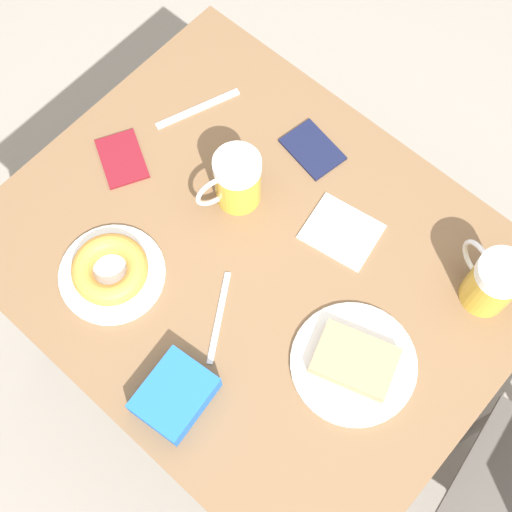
# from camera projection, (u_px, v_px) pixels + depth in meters

# --- Properties ---
(ground_plane) EXTENTS (8.00, 8.00, 0.00)m
(ground_plane) POSITION_uv_depth(u_px,v_px,m) (256.00, 356.00, 2.14)
(ground_plane) COLOR gray
(table) EXTENTS (0.83, 1.03, 0.77)m
(table) POSITION_uv_depth(u_px,v_px,m) (256.00, 271.00, 1.50)
(table) COLOR brown
(table) RESTS_ON ground_plane
(plate_with_cake) EXTENTS (0.24, 0.24, 0.04)m
(plate_with_cake) POSITION_uv_depth(u_px,v_px,m) (354.00, 362.00, 1.34)
(plate_with_cake) COLOR white
(plate_with_cake) RESTS_ON table
(plate_with_donut) EXTENTS (0.21, 0.21, 0.05)m
(plate_with_donut) POSITION_uv_depth(u_px,v_px,m) (111.00, 271.00, 1.40)
(plate_with_donut) COLOR white
(plate_with_donut) RESTS_ON table
(beer_mug_left) EXTENTS (0.10, 0.14, 0.14)m
(beer_mug_left) POSITION_uv_depth(u_px,v_px,m) (492.00, 282.00, 1.34)
(beer_mug_left) COLOR gold
(beer_mug_left) RESTS_ON table
(beer_mug_center) EXTENTS (0.14, 0.10, 0.14)m
(beer_mug_center) POSITION_uv_depth(u_px,v_px,m) (236.00, 180.00, 1.43)
(beer_mug_center) COLOR gold
(beer_mug_center) RESTS_ON table
(napkin_folded) EXTENTS (0.14, 0.16, 0.00)m
(napkin_folded) POSITION_uv_depth(u_px,v_px,m) (342.00, 232.00, 1.46)
(napkin_folded) COLOR white
(napkin_folded) RESTS_ON table
(fork) EXTENTS (0.17, 0.11, 0.00)m
(fork) POSITION_uv_depth(u_px,v_px,m) (219.00, 317.00, 1.39)
(fork) COLOR silver
(fork) RESTS_ON table
(knife) EXTENTS (0.19, 0.09, 0.00)m
(knife) POSITION_uv_depth(u_px,v_px,m) (198.00, 109.00, 1.57)
(knife) COLOR silver
(knife) RESTS_ON table
(passport_near_edge) EXTENTS (0.11, 0.14, 0.01)m
(passport_near_edge) POSITION_uv_depth(u_px,v_px,m) (313.00, 149.00, 1.53)
(passport_near_edge) COLOR #141938
(passport_near_edge) RESTS_ON table
(passport_far_edge) EXTENTS (0.14, 0.15, 0.01)m
(passport_far_edge) POSITION_uv_depth(u_px,v_px,m) (122.00, 159.00, 1.52)
(passport_far_edge) COLOR maroon
(passport_far_edge) RESTS_ON table
(blue_pouch) EXTENTS (0.15, 0.13, 0.05)m
(blue_pouch) POSITION_uv_depth(u_px,v_px,m) (175.00, 395.00, 1.30)
(blue_pouch) COLOR blue
(blue_pouch) RESTS_ON table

